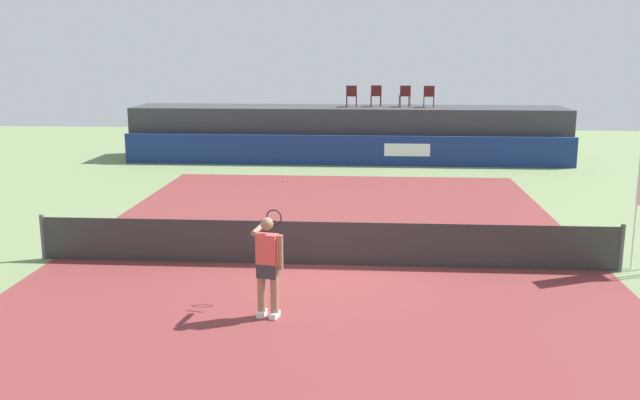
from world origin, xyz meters
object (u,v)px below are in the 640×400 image
(spectator_chair_left, at_px, (376,95))
(spectator_chair_right, at_px, (429,95))
(spectator_chair_center, at_px, (405,95))
(net_post_near, at_px, (43,237))
(net_post_far, at_px, (621,248))
(tennis_ball, at_px, (284,181))
(tennis_player, at_px, (268,263))
(spectator_chair_far_left, at_px, (352,95))

(spectator_chair_left, xyz_separation_m, spectator_chair_right, (2.18, -0.20, 0.00))
(spectator_chair_center, xyz_separation_m, net_post_near, (-8.56, -15.34, -2.19))
(net_post_far, relative_size, tennis_ball, 14.71)
(tennis_player, bearing_deg, net_post_far, 23.87)
(net_post_near, bearing_deg, spectator_chair_far_left, 67.30)
(spectator_chair_center, bearing_deg, spectator_chair_left, 175.97)
(net_post_near, bearing_deg, spectator_chair_center, 60.84)
(spectator_chair_right, bearing_deg, tennis_player, -102.62)
(spectator_chair_far_left, bearing_deg, net_post_far, -68.22)
(spectator_chair_right, height_order, net_post_far, spectator_chair_right)
(net_post_near, distance_m, tennis_ball, 10.60)
(net_post_near, bearing_deg, spectator_chair_left, 64.49)
(spectator_chair_right, height_order, tennis_ball, spectator_chair_right)
(spectator_chair_far_left, xyz_separation_m, spectator_chair_right, (3.20, 0.06, 0.00))
(spectator_chair_right, bearing_deg, spectator_chair_far_left, -178.90)
(tennis_player, xyz_separation_m, tennis_ball, (-1.29, 12.82, -0.92))
(net_post_near, relative_size, net_post_far, 1.00)
(net_post_far, relative_size, tennis_player, 0.56)
(spectator_chair_center, distance_m, net_post_far, 15.96)
(spectator_chair_right, xyz_separation_m, net_post_near, (-9.54, -15.22, -2.19))
(spectator_chair_left, distance_m, net_post_far, 16.37)
(spectator_chair_far_left, xyz_separation_m, net_post_far, (6.06, -15.16, -2.19))
(spectator_chair_far_left, relative_size, tennis_player, 0.50)
(spectator_chair_center, height_order, net_post_near, spectator_chair_center)
(spectator_chair_left, xyz_separation_m, tennis_ball, (-3.21, -5.68, -2.66))
(net_post_far, bearing_deg, spectator_chair_far_left, 111.78)
(spectator_chair_left, height_order, spectator_chair_center, same)
(tennis_player, relative_size, tennis_ball, 26.03)
(net_post_near, relative_size, tennis_player, 0.56)
(net_post_far, bearing_deg, spectator_chair_right, 100.64)
(spectator_chair_far_left, bearing_deg, spectator_chair_left, 14.19)
(spectator_chair_left, relative_size, spectator_chair_center, 1.00)
(net_post_near, xyz_separation_m, tennis_player, (5.44, -3.08, 0.46))
(spectator_chair_right, relative_size, tennis_player, 0.50)
(net_post_far, bearing_deg, tennis_ball, 130.26)
(spectator_chair_left, distance_m, net_post_near, 17.23)
(spectator_chair_right, bearing_deg, spectator_chair_center, 173.57)
(tennis_ball, bearing_deg, net_post_far, -49.74)
(spectator_chair_far_left, height_order, spectator_chair_left, same)
(tennis_player, bearing_deg, net_post_near, 150.51)
(spectator_chair_center, relative_size, tennis_player, 0.50)
(spectator_chair_center, distance_m, tennis_player, 18.75)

